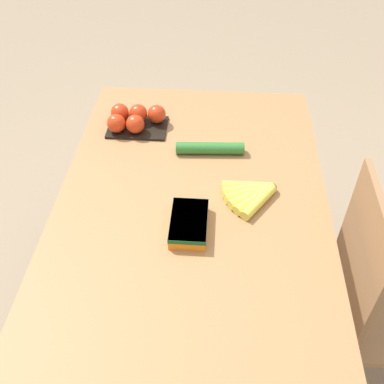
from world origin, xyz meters
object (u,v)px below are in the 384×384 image
(banana_bunch, at_px, (252,194))
(chair, at_px, (380,301))
(cucumber_near, at_px, (210,148))
(tomato_pack, at_px, (134,119))
(carrot_bag, at_px, (187,223))

(banana_bunch, bearing_deg, chair, 67.53)
(cucumber_near, bearing_deg, banana_bunch, 32.69)
(cucumber_near, bearing_deg, tomato_pack, -115.15)
(banana_bunch, distance_m, cucumber_near, 0.27)
(tomato_pack, height_order, cucumber_near, tomato_pack)
(chair, distance_m, banana_bunch, 0.57)
(banana_bunch, relative_size, cucumber_near, 0.73)
(chair, bearing_deg, tomato_pack, 58.76)
(chair, relative_size, tomato_pack, 4.17)
(tomato_pack, xyz_separation_m, carrot_bag, (0.52, 0.25, -0.01))
(chair, xyz_separation_m, cucumber_near, (-0.42, -0.60, 0.30))
(carrot_bag, distance_m, cucumber_near, 0.38)
(tomato_pack, distance_m, carrot_bag, 0.58)
(carrot_bag, height_order, cucumber_near, cucumber_near)
(banana_bunch, distance_m, tomato_pack, 0.58)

